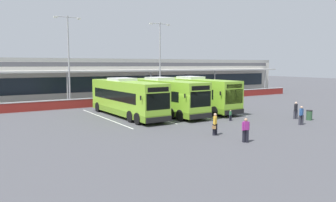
{
  "coord_description": "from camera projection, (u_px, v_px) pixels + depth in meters",
  "views": [
    {
      "loc": [
        -17.46,
        -23.71,
        5.12
      ],
      "look_at": [
        -0.88,
        3.0,
        1.6
      ],
      "focal_mm": 34.92,
      "sensor_mm": 36.0,
      "label": 1
    }
  ],
  "objects": [
    {
      "name": "pedestrian_with_handbag",
      "position": [
        215.0,
        124.0,
        23.64
      ],
      "size": [
        0.6,
        0.53,
        1.62
      ],
      "color": "black",
      "rests_on": "ground"
    },
    {
      "name": "lamp_post_centre",
      "position": [
        160.0,
        56.0,
        46.4
      ],
      "size": [
        3.24,
        0.28,
        11.0
      ],
      "color": "#9E9EA3",
      "rests_on": "ground"
    },
    {
      "name": "coach_bus_left_centre",
      "position": [
        164.0,
        97.0,
        34.0
      ],
      "size": [
        3.11,
        12.21,
        3.78
      ],
      "color": "#8CC633",
      "rests_on": "ground"
    },
    {
      "name": "pedestrian_child",
      "position": [
        230.0,
        115.0,
        29.81
      ],
      "size": [
        0.33,
        0.2,
        1.0
      ],
      "color": "black",
      "rests_on": "ground"
    },
    {
      "name": "lamp_post_west",
      "position": [
        69.0,
        55.0,
        40.05
      ],
      "size": [
        3.24,
        0.28,
        11.0
      ],
      "color": "#9E9EA3",
      "rests_on": "ground"
    },
    {
      "name": "terminal_building",
      "position": [
        94.0,
        78.0,
        52.12
      ],
      "size": [
        70.0,
        13.0,
        6.0
      ],
      "color": "beige",
      "rests_on": "ground"
    },
    {
      "name": "pedestrian_in_dark_coat",
      "position": [
        301.0,
        115.0,
        27.72
      ],
      "size": [
        0.54,
        0.29,
        1.62
      ],
      "color": "#33333D",
      "rests_on": "ground"
    },
    {
      "name": "bay_stripe_west",
      "position": [
        143.0,
        114.0,
        33.7
      ],
      "size": [
        0.14,
        13.0,
        0.01
      ],
      "primitive_type": "cube",
      "color": "silver",
      "rests_on": "ground"
    },
    {
      "name": "pedestrian_approaching_bus",
      "position": [
        296.0,
        110.0,
        30.81
      ],
      "size": [
        0.54,
        0.31,
        1.62
      ],
      "color": "#33333D",
      "rests_on": "ground"
    },
    {
      "name": "bay_stripe_centre",
      "position": [
        207.0,
        109.0,
        38.11
      ],
      "size": [
        0.14,
        13.0,
        0.01
      ],
      "primitive_type": "cube",
      "color": "silver",
      "rests_on": "ground"
    },
    {
      "name": "red_barrier_wall",
      "position": [
        127.0,
        100.0,
        41.92
      ],
      "size": [
        60.0,
        0.4,
        1.1
      ],
      "color": "maroon",
      "rests_on": "ground"
    },
    {
      "name": "bay_stripe_mid_west",
      "position": [
        177.0,
        111.0,
        35.9
      ],
      "size": [
        0.14,
        13.0,
        0.01
      ],
      "primitive_type": "cube",
      "color": "silver",
      "rests_on": "ground"
    },
    {
      "name": "coach_bus_centre",
      "position": [
        196.0,
        94.0,
        36.51
      ],
      "size": [
        3.11,
        12.21,
        3.78
      ],
      "color": "#8CC633",
      "rests_on": "ground"
    },
    {
      "name": "bay_stripe_far_west",
      "position": [
        104.0,
        118.0,
        31.5
      ],
      "size": [
        0.14,
        13.0,
        0.01
      ],
      "primitive_type": "cube",
      "color": "silver",
      "rests_on": "ground"
    },
    {
      "name": "litter_bin",
      "position": [
        309.0,
        115.0,
        30.18
      ],
      "size": [
        0.54,
        0.54,
        0.93
      ],
      "color": "#2D5133",
      "rests_on": "ground"
    },
    {
      "name": "pedestrian_near_bin",
      "position": [
        246.0,
        129.0,
        21.46
      ],
      "size": [
        0.54,
        0.35,
        1.62
      ],
      "color": "black",
      "rests_on": "ground"
    },
    {
      "name": "coach_bus_leftmost",
      "position": [
        126.0,
        98.0,
        32.18
      ],
      "size": [
        3.11,
        12.21,
        3.78
      ],
      "color": "#8CC633",
      "rests_on": "ground"
    },
    {
      "name": "ground_plane",
      "position": [
        194.0,
        121.0,
        29.74
      ],
      "size": [
        200.0,
        200.0,
        0.0
      ],
      "primitive_type": "plane",
      "color": "#4C4C51"
    }
  ]
}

